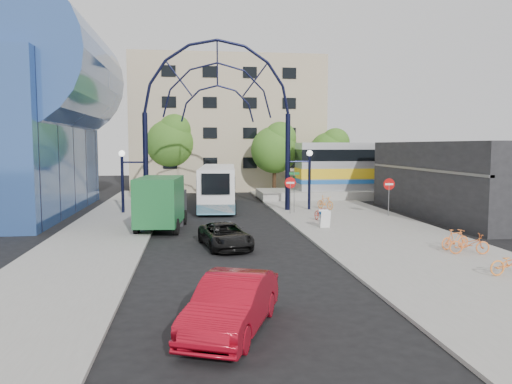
{
  "coord_description": "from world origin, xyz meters",
  "views": [
    {
      "loc": [
        -1.79,
        -21.22,
        4.75
      ],
      "look_at": [
        1.68,
        6.0,
        2.19
      ],
      "focal_mm": 35.0,
      "sensor_mm": 36.0,
      "label": 1
    }
  ],
  "objects": [
    {
      "name": "stop_sign",
      "position": [
        4.8,
        12.0,
        1.99
      ],
      "size": [
        0.8,
        0.07,
        2.5
      ],
      "color": "slate",
      "rests_on": "sidewalk_east"
    },
    {
      "name": "street_name_sign",
      "position": [
        5.2,
        12.6,
        2.13
      ],
      "size": [
        0.7,
        0.7,
        2.8
      ],
      "color": "slate",
      "rests_on": "sidewalk_east"
    },
    {
      "name": "tree_north_b",
      "position": [
        -3.88,
        29.93,
        5.27
      ],
      "size": [
        5.12,
        5.12,
        8.0
      ],
      "color": "#382314",
      "rests_on": "ground"
    },
    {
      "name": "bike_far_a",
      "position": [
        9.49,
        -4.99,
        0.57
      ],
      "size": [
        1.74,
        0.73,
        0.89
      ],
      "primitive_type": "imported",
      "rotation": [
        0.0,
        0.0,
        1.66
      ],
      "color": "orange",
      "rests_on": "sidewalk_east"
    },
    {
      "name": "sandwich_board",
      "position": [
        5.6,
        5.98,
        0.74
      ],
      "size": [
        0.55,
        0.61,
        0.99
      ],
      "color": "white",
      "rests_on": "sidewalk_east"
    },
    {
      "name": "train_car",
      "position": [
        20.0,
        22.0,
        2.9
      ],
      "size": [
        25.1,
        3.05,
        4.2
      ],
      "color": "#B7B7BC",
      "rests_on": "train_platform"
    },
    {
      "name": "sidewalk_east",
      "position": [
        8.0,
        4.0,
        0.06
      ],
      "size": [
        8.0,
        56.0,
        0.12
      ],
      "primitive_type": "cube",
      "color": "gray",
      "rests_on": "ground"
    },
    {
      "name": "ground",
      "position": [
        0.0,
        0.0,
        0.0
      ],
      "size": [
        120.0,
        120.0,
        0.0
      ],
      "primitive_type": "plane",
      "color": "black",
      "rests_on": "ground"
    },
    {
      "name": "bike_near_b",
      "position": [
        7.8,
        14.0,
        0.61
      ],
      "size": [
        1.19,
        1.64,
        0.97
      ],
      "primitive_type": "imported",
      "rotation": [
        0.0,
        0.0,
        0.51
      ],
      "color": "orange",
      "rests_on": "sidewalk_east"
    },
    {
      "name": "tree_north_c",
      "position": [
        12.12,
        27.93,
        4.28
      ],
      "size": [
        4.16,
        4.16,
        6.5
      ],
      "color": "#382314",
      "rests_on": "ground"
    },
    {
      "name": "commercial_block_east",
      "position": [
        16.0,
        10.0,
        2.5
      ],
      "size": [
        6.0,
        16.0,
        5.0
      ],
      "primitive_type": "cube",
      "color": "black",
      "rests_on": "ground"
    },
    {
      "name": "bike_far_c",
      "position": [
        9.91,
        -1.56,
        0.56
      ],
      "size": [
        1.77,
        0.9,
        0.88
      ],
      "primitive_type": "imported",
      "rotation": [
        0.0,
        0.0,
        1.38
      ],
      "color": "orange",
      "rests_on": "sidewalk_east"
    },
    {
      "name": "train_platform",
      "position": [
        20.0,
        22.0,
        0.4
      ],
      "size": [
        32.0,
        5.0,
        0.8
      ],
      "primitive_type": "cube",
      "color": "gray",
      "rests_on": "ground"
    },
    {
      "name": "green_truck",
      "position": [
        -3.53,
        7.26,
        1.5
      ],
      "size": [
        2.78,
        6.16,
        3.01
      ],
      "rotation": [
        0.0,
        0.0,
        -0.1
      ],
      "color": "black",
      "rests_on": "ground"
    },
    {
      "name": "bike_far_b",
      "position": [
        9.82,
        -0.56,
        0.58
      ],
      "size": [
        1.57,
        0.79,
        0.91
      ],
      "primitive_type": "imported",
      "rotation": [
        0.0,
        0.0,
        1.82
      ],
      "color": "orange",
      "rests_on": "sidewalk_east"
    },
    {
      "name": "bike_near_a",
      "position": [
        5.98,
        8.42,
        0.55
      ],
      "size": [
        0.83,
        1.72,
        0.87
      ],
      "primitive_type": "imported",
      "rotation": [
        0.0,
        0.0,
        0.16
      ],
      "color": "#EA422E",
      "rests_on": "sidewalk_east"
    },
    {
      "name": "plaza_west",
      "position": [
        -6.5,
        6.0,
        0.06
      ],
      "size": [
        5.0,
        50.0,
        0.12
      ],
      "primitive_type": "cube",
      "color": "gray",
      "rests_on": "ground"
    },
    {
      "name": "do_not_enter_sign",
      "position": [
        11.0,
        10.0,
        1.98
      ],
      "size": [
        0.76,
        0.07,
        2.48
      ],
      "color": "slate",
      "rests_on": "sidewalk_east"
    },
    {
      "name": "red_sedan",
      "position": [
        -0.83,
        -8.85,
        0.73
      ],
      "size": [
        3.03,
        4.66,
        1.45
      ],
      "primitive_type": "imported",
      "rotation": [
        0.0,
        0.0,
        -0.37
      ],
      "color": "maroon",
      "rests_on": "ground"
    },
    {
      "name": "apartment_block",
      "position": [
        2.0,
        34.97,
        7.0
      ],
      "size": [
        20.0,
        12.1,
        14.0
      ],
      "color": "tan",
      "rests_on": "ground"
    },
    {
      "name": "black_suv",
      "position": [
        -0.31,
        1.65,
        0.58
      ],
      "size": [
        2.63,
        4.44,
        1.16
      ],
      "primitive_type": "imported",
      "rotation": [
        0.0,
        0.0,
        0.18
      ],
      "color": "black",
      "rests_on": "ground"
    },
    {
      "name": "tree_north_a",
      "position": [
        6.12,
        25.93,
        4.61
      ],
      "size": [
        4.48,
        4.48,
        7.0
      ],
      "color": "#382314",
      "rests_on": "ground"
    },
    {
      "name": "city_bus",
      "position": [
        0.14,
        16.98,
        1.64
      ],
      "size": [
        3.4,
        11.57,
        3.14
      ],
      "rotation": [
        0.0,
        0.0,
        -0.08
      ],
      "color": "white",
      "rests_on": "ground"
    },
    {
      "name": "gateway_arch",
      "position": [
        0.0,
        14.0,
        8.56
      ],
      "size": [
        13.64,
        0.44,
        12.1
      ],
      "color": "black",
      "rests_on": "ground"
    }
  ]
}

